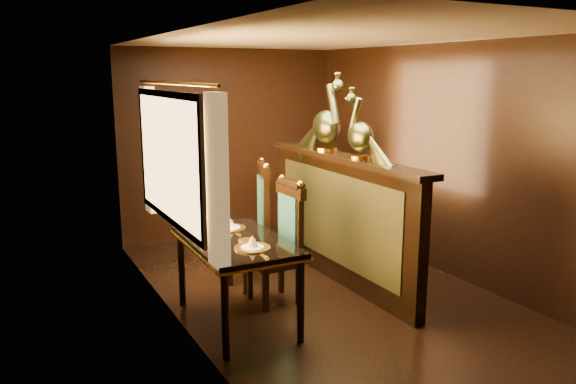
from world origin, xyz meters
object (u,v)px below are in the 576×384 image
Objects in this scene: chair_right at (257,218)px; chair_left at (284,238)px; peacock_right at (327,112)px; peacock_left at (361,124)px; dining_table at (235,247)px.

chair_left is at bearing -74.56° from chair_right.
peacock_right is (0.74, -0.19, 1.10)m from chair_right.
peacock_right is at bearing 31.64° from chair_left.
peacock_left reaches higher than chair_right.
chair_right is at bearing 56.76° from dining_table.
dining_table is at bearing -151.43° from peacock_right.
dining_table is at bearing -174.87° from peacock_left.
dining_table is 0.67m from chair_left.
dining_table is at bearing -106.45° from chair_right.
chair_left is 1.46m from peacock_right.
dining_table is 1.03× the size of chair_right.
peacock_left is 0.83× the size of peacock_right.
peacock_left is at bearing -29.85° from chair_right.
peacock_right is (0.77, 0.49, 1.14)m from chair_left.
chair_left is 0.94× the size of chair_right.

